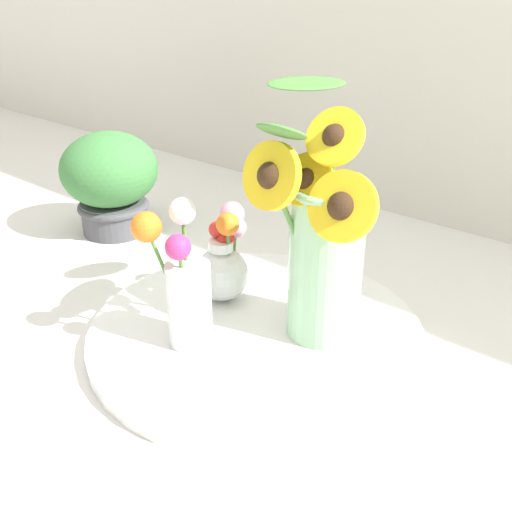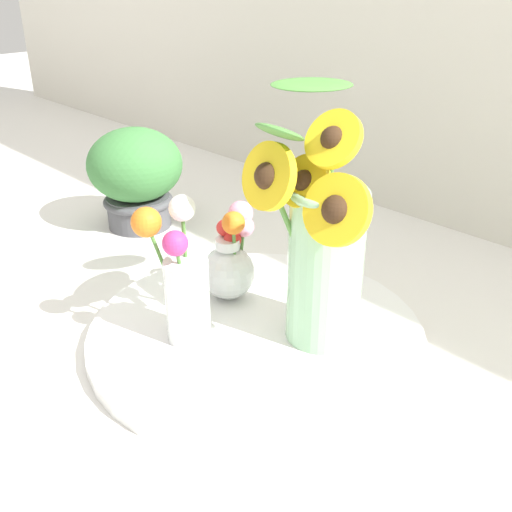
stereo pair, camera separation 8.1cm
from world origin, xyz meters
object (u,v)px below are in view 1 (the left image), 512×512
Objects in this scene: serving_tray at (256,333)px; potted_plant at (110,179)px; mason_jar_sunflowers at (322,243)px; vase_small_center at (184,286)px; vase_bulb_right at (223,263)px.

potted_plant is at bearing 165.74° from serving_tray.
serving_tray is 1.40× the size of mason_jar_sunflowers.
vase_small_center is 1.02× the size of potted_plant.
mason_jar_sunflowers reaches higher than vase_small_center.
serving_tray is 2.38× the size of potted_plant.
potted_plant is at bearing 172.41° from mason_jar_sunflowers.
vase_bulb_right is (-0.17, -0.01, -0.08)m from mason_jar_sunflowers.
mason_jar_sunflowers reaches higher than serving_tray.
vase_bulb_right is at bearing 159.07° from serving_tray.
vase_small_center reaches higher than potted_plant.
serving_tray is 3.25× the size of vase_bulb_right.
vase_small_center is at bearing -26.61° from potted_plant.
vase_bulb_right is at bearing -176.57° from mason_jar_sunflowers.
vase_small_center is 0.46m from potted_plant.
vase_bulb_right is 0.73× the size of potted_plant.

